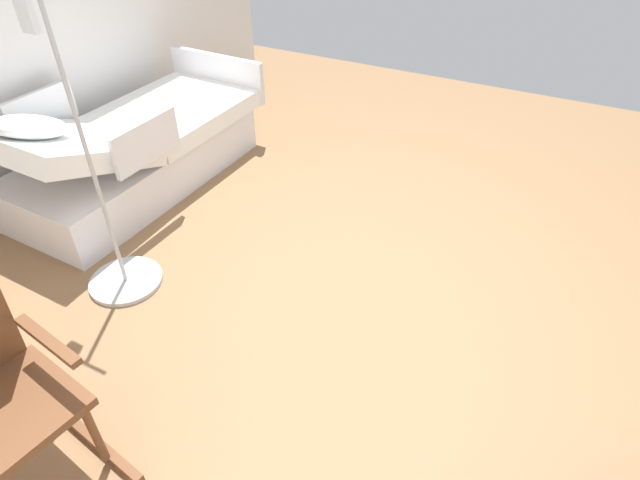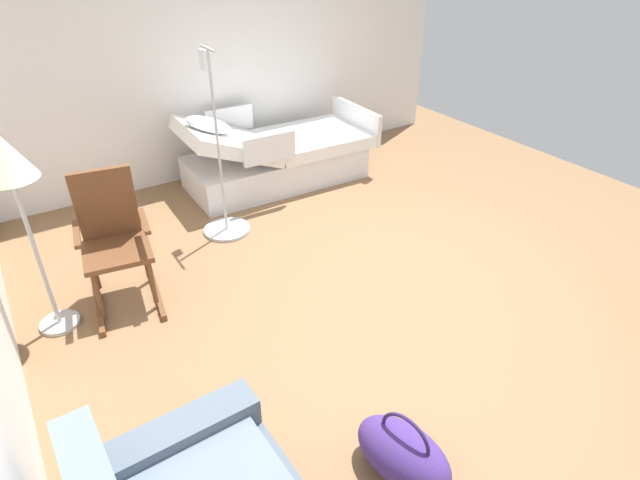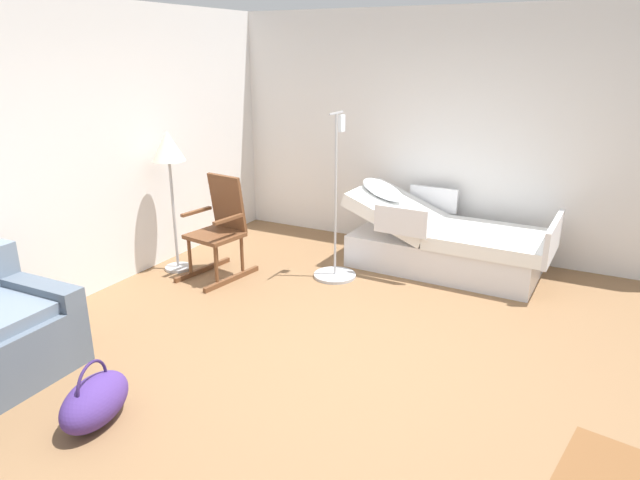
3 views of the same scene
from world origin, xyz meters
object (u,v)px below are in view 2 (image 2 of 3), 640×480
(floor_lamp, at_px, (9,171))
(iv_pole, at_px, (224,208))
(hospital_bed, at_px, (276,157))
(duffel_bag, at_px, (403,453))
(rocking_chair, at_px, (114,241))

(floor_lamp, xyz_separation_m, iv_pole, (0.59, -1.60, -0.98))
(hospital_bed, bearing_deg, floor_lamp, 117.23)
(floor_lamp, relative_size, iv_pole, 0.88)
(floor_lamp, distance_m, duffel_bag, 2.86)
(iv_pole, bearing_deg, duffel_bag, 174.55)
(hospital_bed, height_order, duffel_bag, hospital_bed)
(rocking_chair, height_order, floor_lamp, floor_lamp)
(hospital_bed, height_order, rocking_chair, rocking_chair)
(hospital_bed, bearing_deg, rocking_chair, 120.84)
(duffel_bag, xyz_separation_m, iv_pole, (2.88, -0.28, 0.10))
(hospital_bed, distance_m, iv_pole, 1.18)
(duffel_bag, height_order, iv_pole, iv_pole)
(hospital_bed, distance_m, rocking_chair, 2.36)
(rocking_chair, xyz_separation_m, floor_lamp, (-0.10, 0.52, 0.72))
(rocking_chair, bearing_deg, floor_lamp, 100.82)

